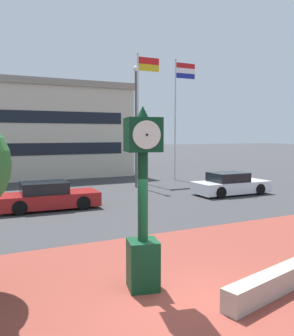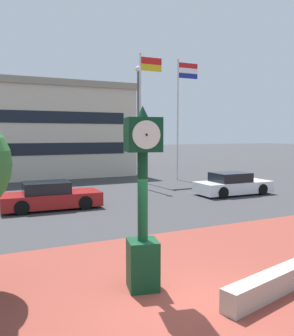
% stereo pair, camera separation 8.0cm
% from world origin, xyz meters
% --- Properties ---
extents(ground_plane, '(200.00, 200.00, 0.00)m').
position_xyz_m(ground_plane, '(0.00, 0.00, 0.00)').
color(ground_plane, '#38383A').
extents(plaza_brick_paving, '(44.00, 8.87, 0.01)m').
position_xyz_m(plaza_brick_paving, '(0.00, 0.44, 0.00)').
color(plaza_brick_paving, brown).
rests_on(plaza_brick_paving, ground).
extents(planter_wall, '(3.21, 1.12, 0.50)m').
position_xyz_m(planter_wall, '(2.07, -0.49, 0.25)').
color(planter_wall, '#ADA393').
rests_on(planter_wall, ground).
extents(street_clock, '(0.88, 0.91, 4.08)m').
position_xyz_m(street_clock, '(-0.38, 1.01, 1.96)').
color(street_clock, '#0C381E').
rests_on(street_clock, ground).
extents(car_street_mid, '(4.46, 2.01, 1.28)m').
position_xyz_m(car_street_mid, '(9.72, 10.33, 0.57)').
color(car_street_mid, silver).
rests_on(car_street_mid, ground).
extents(car_street_far, '(4.55, 2.02, 1.28)m').
position_xyz_m(car_street_far, '(-0.54, 10.81, 0.57)').
color(car_street_far, maroon).
rests_on(car_street_far, ground).
extents(flagpole_primary, '(1.76, 0.14, 9.20)m').
position_xyz_m(flagpole_primary, '(7.39, 17.54, 5.46)').
color(flagpole_primary, silver).
rests_on(flagpole_primary, ground).
extents(flagpole_secondary, '(1.77, 0.14, 9.07)m').
position_xyz_m(flagpole_secondary, '(10.52, 17.54, 5.49)').
color(flagpole_secondary, silver).
rests_on(flagpole_secondary, ground).
extents(street_lamp_post, '(0.36, 0.36, 7.81)m').
position_xyz_m(street_lamp_post, '(6.03, 15.34, 4.68)').
color(street_lamp_post, '#4C4C51').
rests_on(street_lamp_post, ground).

